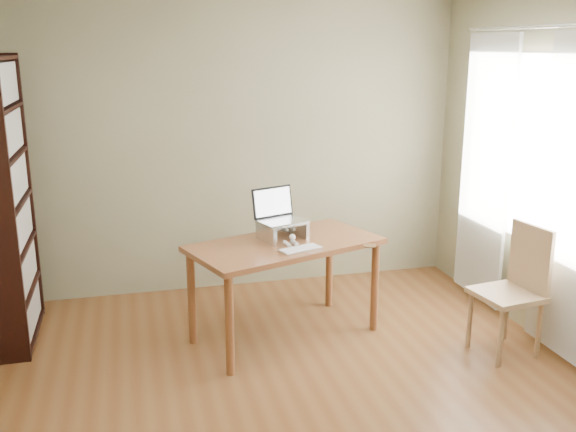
# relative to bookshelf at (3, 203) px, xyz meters

# --- Properties ---
(room) EXTENTS (4.04, 4.54, 2.64)m
(room) POSITION_rel_bookshelf_xyz_m (1.86, -1.54, 0.25)
(room) COLOR brown
(room) RESTS_ON ground
(bookshelf) EXTENTS (0.30, 0.90, 2.10)m
(bookshelf) POSITION_rel_bookshelf_xyz_m (0.00, 0.00, 0.00)
(bookshelf) COLOR black
(bookshelf) RESTS_ON ground
(curtains) EXTENTS (0.03, 1.90, 2.25)m
(curtains) POSITION_rel_bookshelf_xyz_m (3.75, -0.75, 0.12)
(curtains) COLOR white
(curtains) RESTS_ON ground
(desk) EXTENTS (1.54, 1.12, 0.75)m
(desk) POSITION_rel_bookshelf_xyz_m (1.98, -0.48, -0.40)
(desk) COLOR brown
(desk) RESTS_ON ground
(laptop_stand) EXTENTS (0.32, 0.25, 0.13)m
(laptop_stand) POSITION_rel_bookshelf_xyz_m (1.98, -0.40, -0.22)
(laptop_stand) COLOR silver
(laptop_stand) RESTS_ON desk
(laptop) EXTENTS (0.40, 0.39, 0.24)m
(laptop) POSITION_rel_bookshelf_xyz_m (1.98, -0.34, -0.11)
(laptop) COLOR silver
(laptop) RESTS_ON laptop_stand
(keyboard) EXTENTS (0.33, 0.22, 0.02)m
(keyboard) POSITION_rel_bookshelf_xyz_m (2.03, -0.70, -0.29)
(keyboard) COLOR silver
(keyboard) RESTS_ON desk
(coaster) EXTENTS (0.09, 0.09, 0.01)m
(coaster) POSITION_rel_bookshelf_xyz_m (2.54, -0.73, -0.30)
(coaster) COLOR #4E391B
(coaster) RESTS_ON desk
(cat) EXTENTS (0.24, 0.48, 0.15)m
(cat) POSITION_rel_bookshelf_xyz_m (1.98, -0.37, -0.24)
(cat) COLOR #413C33
(cat) RESTS_ON desk
(chair) EXTENTS (0.47, 0.47, 0.94)m
(chair) POSITION_rel_bookshelf_xyz_m (3.50, -1.13, -0.54)
(chair) COLOR #A08456
(chair) RESTS_ON ground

